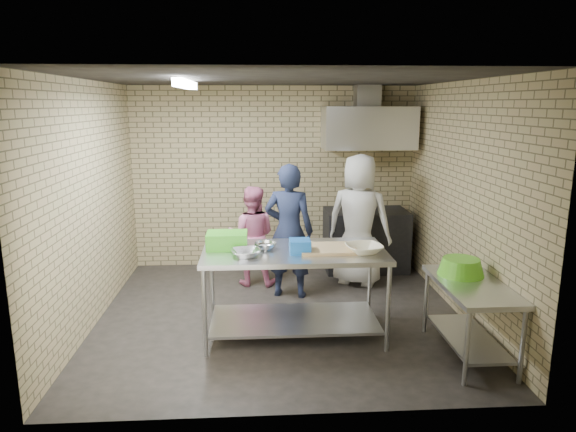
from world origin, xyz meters
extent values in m
plane|color=black|center=(0.00, 0.00, 0.00)|extent=(4.20, 4.20, 0.00)
plane|color=black|center=(0.00, 0.00, 2.70)|extent=(4.20, 4.20, 0.00)
cube|color=tan|center=(0.00, 2.00, 1.35)|extent=(4.20, 0.06, 2.70)
cube|color=tan|center=(0.00, -2.00, 1.35)|extent=(4.20, 0.06, 2.70)
cube|color=tan|center=(-2.10, 0.00, 1.35)|extent=(0.06, 4.00, 2.70)
cube|color=tan|center=(2.10, 0.00, 1.35)|extent=(0.06, 4.00, 2.70)
cube|color=silver|center=(0.12, -0.55, 0.48)|extent=(1.90, 0.95, 0.95)
cube|color=silver|center=(1.80, -1.10, 0.38)|extent=(0.60, 1.20, 0.75)
cube|color=black|center=(1.35, 1.65, 0.45)|extent=(1.20, 0.70, 0.90)
cube|color=silver|center=(1.35, 1.70, 2.10)|extent=(1.30, 0.60, 0.60)
cube|color=#A5A8AD|center=(1.35, 1.85, 2.55)|extent=(0.35, 0.30, 0.30)
cube|color=#3F2B19|center=(1.65, 1.89, 1.92)|extent=(0.80, 0.20, 0.04)
cube|color=white|center=(-1.00, 0.00, 2.64)|extent=(0.10, 1.25, 0.08)
cube|color=#32991C|center=(-0.58, -0.43, 1.04)|extent=(0.42, 0.32, 0.17)
cube|color=#1656A9|center=(0.17, -0.65, 1.02)|extent=(0.21, 0.21, 0.14)
cube|color=tan|center=(0.47, -0.57, 0.97)|extent=(0.58, 0.44, 0.03)
imported|color=silver|center=(-0.38, -0.75, 0.99)|extent=(0.35, 0.35, 0.07)
imported|color=silver|center=(-0.18, -0.50, 0.99)|extent=(0.26, 0.26, 0.07)
imported|color=beige|center=(0.82, -0.70, 1.00)|extent=(0.43, 0.43, 0.09)
cylinder|color=#B22619|center=(1.40, 1.89, 2.03)|extent=(0.07, 0.07, 0.18)
cylinder|color=green|center=(1.80, 1.89, 2.02)|extent=(0.06, 0.06, 0.15)
imported|color=#141933|center=(0.14, 0.63, 0.86)|extent=(0.71, 0.55, 1.72)
imported|color=pink|center=(-0.34, 1.10, 0.68)|extent=(0.72, 0.59, 1.36)
imported|color=silver|center=(1.11, 1.04, 0.90)|extent=(1.04, 0.89, 1.79)
camera|label=1|loc=(-0.27, -5.67, 2.44)|focal=32.07mm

